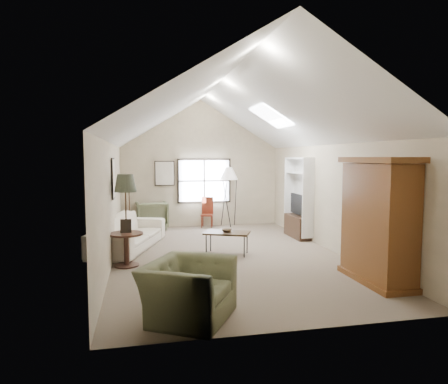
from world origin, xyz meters
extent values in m
cube|color=#756553|center=(0.00, 0.00, 0.00)|extent=(5.00, 8.00, 0.01)
cube|color=#BBAB8E|center=(0.00, 4.00, 1.25)|extent=(5.00, 0.01, 2.50)
cube|color=#BBAB8E|center=(0.00, -4.00, 1.25)|extent=(5.00, 0.01, 2.50)
cube|color=#BBAB8E|center=(-2.50, 0.00, 1.25)|extent=(0.01, 8.00, 2.50)
cube|color=#BBAB8E|center=(2.50, 0.00, 1.25)|extent=(0.01, 8.00, 2.50)
cube|color=black|center=(0.10, 3.96, 1.45)|extent=(1.72, 0.08, 1.42)
cube|color=black|center=(-2.47, 0.30, 1.75)|extent=(0.68, 0.04, 0.88)
cube|color=black|center=(-1.15, 3.97, 1.70)|extent=(0.62, 0.04, 0.78)
cube|color=brown|center=(2.18, -2.40, 1.10)|extent=(0.60, 1.50, 2.20)
cube|color=white|center=(2.34, 1.60, 1.15)|extent=(0.32, 1.30, 2.10)
cube|color=#382316|center=(2.32, 1.60, 0.30)|extent=(0.34, 1.18, 0.60)
cube|color=black|center=(2.32, 1.60, 0.92)|extent=(0.05, 0.90, 0.55)
imported|color=silver|center=(-2.20, 1.17, 0.40)|extent=(1.89, 2.92, 0.79)
imported|color=#6A714F|center=(-1.28, -3.31, 0.39)|extent=(1.52, 1.57, 0.78)
imported|color=#595F42|center=(-1.57, 3.70, 0.43)|extent=(1.00, 1.02, 0.86)
cube|color=#342615|center=(0.01, 0.11, 0.26)|extent=(1.15, 0.92, 0.51)
imported|color=#3A2B17|center=(0.01, 0.11, 0.54)|extent=(0.32, 0.32, 0.06)
cylinder|color=#361D16|center=(-2.20, -0.43, 0.34)|extent=(0.87, 0.87, 0.68)
cube|color=brown|center=(0.14, 3.70, 0.47)|extent=(0.45, 0.45, 0.94)
camera|label=1|loc=(-1.90, -8.62, 2.21)|focal=32.00mm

